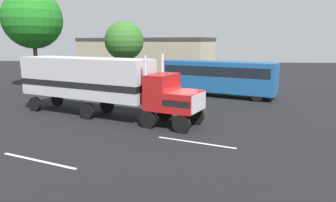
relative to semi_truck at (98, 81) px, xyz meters
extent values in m
plane|color=black|center=(5.85, -1.91, -2.52)|extent=(120.00, 120.00, 0.00)
cube|color=silver|center=(7.04, -5.41, -2.52)|extent=(4.19, 1.65, 0.01)
cube|color=silver|center=(-0.08, -8.61, -2.52)|extent=(4.20, 1.63, 0.01)
cube|color=#B21919|center=(6.33, -2.59, -0.82)|extent=(2.61, 2.99, 1.20)
cube|color=#B21919|center=(4.85, -1.98, -0.32)|extent=(2.24, 2.84, 2.20)
cube|color=silver|center=(7.20, -2.94, -0.82)|extent=(0.87, 1.97, 1.08)
cube|color=black|center=(6.33, -2.59, -0.76)|extent=(2.63, 3.03, 0.36)
cylinder|color=silver|center=(4.75, -0.76, 0.28)|extent=(0.18, 0.18, 3.40)
cylinder|color=silver|center=(3.92, -2.79, 0.28)|extent=(0.18, 0.18, 3.40)
cube|color=silver|center=(-1.03, 0.41, 0.23)|extent=(10.70, 6.37, 2.80)
cube|color=black|center=(-1.03, 0.41, -0.19)|extent=(10.72, 6.41, 0.44)
cylinder|color=silver|center=(5.73, -0.94, -1.57)|extent=(1.45, 1.08, 0.64)
cylinder|color=black|center=(7.02, -1.68, -1.97)|extent=(1.13, 0.69, 1.10)
cylinder|color=black|center=(6.19, -3.72, -1.97)|extent=(1.13, 0.69, 1.10)
cylinder|color=black|center=(4.89, -0.81, -1.97)|extent=(1.13, 0.69, 1.10)
cylinder|color=black|center=(4.06, -2.85, -1.97)|extent=(1.13, 0.69, 1.10)
cylinder|color=black|center=(0.31, 1.06, -1.97)|extent=(1.13, 0.69, 1.10)
cylinder|color=black|center=(-0.52, -0.98, -1.97)|extent=(1.13, 0.69, 1.10)
cylinder|color=black|center=(-4.55, 3.04, -1.97)|extent=(1.13, 0.69, 1.10)
cylinder|color=black|center=(-5.38, 1.00, -1.97)|extent=(1.13, 0.69, 1.10)
cylinder|color=black|center=(3.78, 0.83, -2.11)|extent=(0.18, 0.18, 0.82)
cylinder|color=black|center=(3.65, 0.91, -2.11)|extent=(0.18, 0.18, 0.82)
cylinder|color=gray|center=(3.72, 0.87, -1.41)|extent=(0.34, 0.34, 0.58)
sphere|color=tan|center=(3.72, 0.87, -1.01)|extent=(0.23, 0.23, 0.23)
cube|color=black|center=(3.82, 1.04, -1.39)|extent=(0.31, 0.27, 0.36)
cube|color=#1E5999|center=(9.13, 8.96, -0.57)|extent=(11.12, 6.64, 2.90)
cube|color=black|center=(9.13, 8.96, 0.01)|extent=(10.53, 6.42, 0.90)
cylinder|color=black|center=(13.35, 8.39, -2.02)|extent=(1.03, 0.65, 1.00)
cylinder|color=black|center=(12.47, 6.32, -2.02)|extent=(1.03, 0.65, 1.00)
cylinder|color=black|center=(6.17, 11.44, -2.02)|extent=(1.03, 0.65, 1.00)
cylinder|color=black|center=(5.29, 9.37, -2.02)|extent=(1.03, 0.65, 1.00)
cube|color=black|center=(-0.44, 7.92, -1.85)|extent=(4.73, 3.64, 0.70)
cube|color=#1E232D|center=(-0.62, 8.01, -1.23)|extent=(2.63, 2.44, 0.55)
cylinder|color=black|center=(1.25, 7.91, -2.20)|extent=(0.67, 0.49, 0.64)
cylinder|color=black|center=(0.52, 6.53, -2.20)|extent=(0.67, 0.49, 0.64)
cylinder|color=black|center=(-1.41, 9.31, -2.20)|extent=(0.67, 0.49, 0.64)
cylinder|color=black|center=(-2.13, 7.93, -2.20)|extent=(0.67, 0.49, 0.64)
cylinder|color=brown|center=(-1.32, 14.20, -0.63)|extent=(0.44, 0.44, 3.78)
sphere|color=#356D27|center=(-1.32, 14.20, 2.84)|extent=(4.51, 4.51, 4.51)
cylinder|color=brown|center=(-11.43, 12.84, 0.20)|extent=(0.44, 0.44, 5.45)
sphere|color=#207A1F|center=(-11.43, 12.84, 5.24)|extent=(6.61, 6.61, 6.61)
cube|color=#B7AD8C|center=(-1.28, 26.10, 0.38)|extent=(22.14, 13.66, 5.80)
cube|color=#3F3833|center=(-1.28, 26.10, 3.03)|extent=(22.27, 13.79, 0.50)
camera|label=1|loc=(6.99, -21.11, 2.83)|focal=32.71mm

